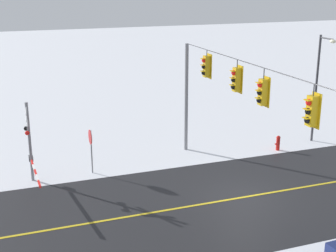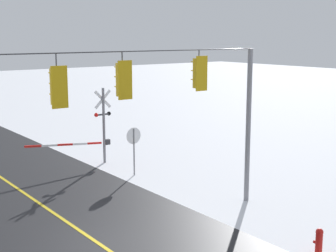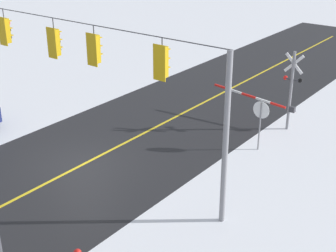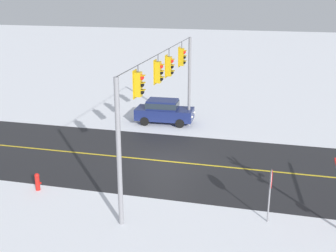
# 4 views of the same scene
# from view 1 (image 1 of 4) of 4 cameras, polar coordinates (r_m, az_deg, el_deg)

# --- Properties ---
(ground_plane) EXTENTS (160.00, 160.00, 0.00)m
(ground_plane) POSITION_cam_1_polar(r_m,az_deg,el_deg) (22.80, 8.84, -8.29)
(ground_plane) COLOR white
(signal_span) EXTENTS (14.20, 0.47, 6.22)m
(signal_span) POSITION_cam_1_polar(r_m,az_deg,el_deg) (21.30, 9.35, 2.43)
(signal_span) COLOR gray
(signal_span) RESTS_ON ground
(stop_sign) EXTENTS (0.80, 0.09, 2.35)m
(stop_sign) POSITION_cam_1_polar(r_m,az_deg,el_deg) (24.96, -9.07, -1.80)
(stop_sign) COLOR gray
(stop_sign) RESTS_ON ground
(railroad_crossing) EXTENTS (4.84, 0.31, 4.00)m
(railroad_crossing) POSITION_cam_1_polar(r_m,az_deg,el_deg) (24.17, -15.87, -2.22)
(railroad_crossing) COLOR gray
(railroad_crossing) RESTS_ON ground
(streetlamp_near) EXTENTS (1.39, 0.28, 6.50)m
(streetlamp_near) POSITION_cam_1_polar(r_m,az_deg,el_deg) (30.29, 17.32, 5.28)
(streetlamp_near) COLOR #38383D
(streetlamp_near) RESTS_ON ground
(fire_hydrant) EXTENTS (0.24, 0.31, 0.88)m
(fire_hydrant) POSITION_cam_1_polar(r_m,az_deg,el_deg) (29.07, 12.79, -1.89)
(fire_hydrant) COLOR red
(fire_hydrant) RESTS_ON ground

